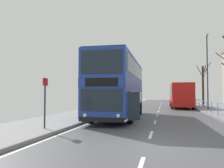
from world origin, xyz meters
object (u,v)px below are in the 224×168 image
(background_bus_far_lane, at_px, (180,95))
(bus_stop_sign_near, at_px, (45,97))
(street_lamp_far_side, at_px, (207,66))
(bare_tree_far_01, at_px, (203,84))
(double_decker_bus_main, at_px, (119,87))

(background_bus_far_lane, bearing_deg, bus_stop_sign_near, -109.20)
(background_bus_far_lane, distance_m, street_lamp_far_side, 6.55)
(bus_stop_sign_near, relative_size, street_lamp_far_side, 0.29)
(street_lamp_far_side, distance_m, bare_tree_far_01, 8.48)
(double_decker_bus_main, xyz_separation_m, background_bus_far_lane, (5.50, 15.53, -0.59))
(background_bus_far_lane, xyz_separation_m, bare_tree_far_01, (3.45, 3.26, 1.60))
(double_decker_bus_main, height_order, bus_stop_sign_near, double_decker_bus_main)
(bus_stop_sign_near, xyz_separation_m, street_lamp_far_side, (10.47, 17.50, 3.36))
(double_decker_bus_main, height_order, street_lamp_far_side, street_lamp_far_side)
(background_bus_far_lane, relative_size, street_lamp_far_side, 1.26)
(street_lamp_far_side, bearing_deg, bare_tree_far_01, 84.38)
(street_lamp_far_side, bearing_deg, bus_stop_sign_near, -120.91)
(background_bus_far_lane, bearing_deg, double_decker_bus_main, -109.51)
(double_decker_bus_main, distance_m, street_lamp_far_side, 13.58)
(double_decker_bus_main, height_order, bare_tree_far_01, bare_tree_far_01)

